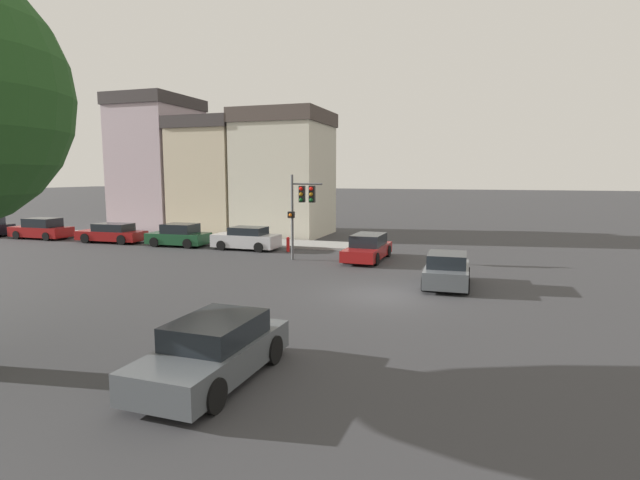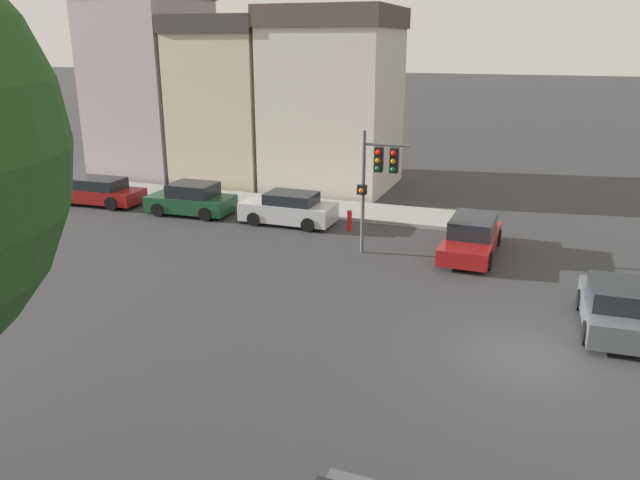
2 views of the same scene
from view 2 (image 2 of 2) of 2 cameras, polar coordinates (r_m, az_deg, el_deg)
ground_plane at (r=17.40m, az=18.49°, el=-9.99°), size 300.00×300.00×0.00m
rowhouse_backdrop at (r=37.18m, az=-7.57°, el=13.27°), size 8.06×17.72×11.17m
traffic_signal at (r=23.27m, az=5.31°, el=6.29°), size 0.63×1.89×4.71m
crossing_car_1 at (r=24.53m, az=13.71°, el=0.26°), size 4.78×2.00×1.43m
crossing_car_2 at (r=19.44m, az=25.54°, el=-5.67°), size 3.87×1.98×1.44m
parked_car_0 at (r=27.84m, az=-2.87°, el=2.85°), size 1.92×4.20×1.44m
parked_car_1 at (r=30.06m, az=-11.67°, el=3.64°), size 2.10×4.03×1.49m
parked_car_2 at (r=33.19m, az=-19.74°, el=4.19°), size 1.98×4.84×1.34m
fire_hydrant at (r=26.90m, az=2.71°, el=1.88°), size 0.22×0.22×0.92m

